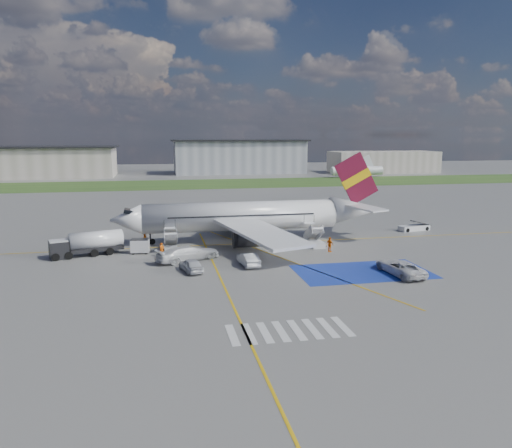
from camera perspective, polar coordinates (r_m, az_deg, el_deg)
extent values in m
plane|color=#60605E|center=(54.63, 0.67, -4.93)|extent=(400.00, 400.00, 0.00)
cube|color=#2D4C1E|center=(147.68, -7.06, 4.55)|extent=(400.00, 30.00, 0.01)
cube|color=gold|center=(66.08, -1.50, -2.27)|extent=(120.00, 0.20, 0.01)
cube|color=gold|center=(44.35, -3.00, -8.54)|extent=(0.20, 60.00, 0.01)
cube|color=gold|center=(66.08, -1.50, -2.27)|extent=(20.71, 56.45, 0.01)
cube|color=#1A339D|center=(53.92, 12.07, -5.36)|extent=(14.00, 8.00, 0.01)
cube|color=silver|center=(36.81, -2.71, -12.56)|extent=(0.60, 4.00, 0.01)
cube|color=silver|center=(36.99, -0.83, -12.43)|extent=(0.60, 4.00, 0.01)
cube|color=silver|center=(37.21, 1.03, -12.29)|extent=(0.60, 4.00, 0.01)
cube|color=silver|center=(37.47, 2.86, -12.14)|extent=(0.60, 4.00, 0.01)
cube|color=silver|center=(37.76, 4.67, -11.98)|extent=(0.60, 4.00, 0.01)
cube|color=silver|center=(38.09, 6.44, -11.81)|extent=(0.60, 4.00, 0.01)
cube|color=silver|center=(38.46, 8.18, -11.64)|extent=(0.60, 4.00, 0.01)
cube|color=silver|center=(38.86, 9.88, -11.45)|extent=(0.60, 4.00, 0.01)
cube|color=#A1998A|center=(187.06, -25.12, 6.38)|extent=(60.00, 22.00, 10.00)
cube|color=gray|center=(189.32, -1.94, 7.66)|extent=(48.00, 18.00, 12.00)
cube|color=#A1998A|center=(199.38, 14.31, 6.90)|extent=(40.00, 16.00, 8.00)
cylinder|color=silver|center=(67.38, -1.81, 0.91)|extent=(26.00, 3.90, 3.90)
cone|color=silver|center=(66.59, -14.64, 0.47)|extent=(4.00, 3.90, 3.90)
cube|color=black|center=(66.39, -14.16, 1.38)|extent=(1.67, 1.90, 0.82)
cone|color=silver|center=(71.77, 11.06, 1.62)|extent=(6.50, 3.90, 3.90)
cube|color=silver|center=(59.44, 0.51, -0.92)|extent=(9.86, 15.95, 1.40)
cube|color=silver|center=(75.92, -2.13, 1.50)|extent=(9.86, 15.95, 1.40)
cylinder|color=#38383A|center=(62.32, -0.94, -1.72)|extent=(3.40, 2.10, 2.10)
cylinder|color=#38383A|center=(73.16, -2.53, 0.05)|extent=(3.40, 2.10, 2.10)
cube|color=maroon|center=(71.38, 11.40, 5.12)|extent=(6.62, 0.30, 7.45)
cube|color=#E4B50C|center=(71.38, 11.40, 5.12)|extent=(4.36, 0.40, 3.08)
cube|color=silver|center=(68.99, 12.54, 1.81)|extent=(4.73, 5.95, 0.49)
cube|color=silver|center=(74.83, 10.57, 2.52)|extent=(4.73, 5.95, 0.49)
cube|color=black|center=(65.41, -1.52, 0.94)|extent=(19.50, 0.04, 0.18)
cube|color=black|center=(69.23, -2.08, 1.45)|extent=(19.50, 0.04, 0.18)
cube|color=silver|center=(62.76, -9.75, -1.73)|extent=(1.40, 3.73, 2.32)
cube|color=silver|center=(64.43, -9.83, -0.47)|extent=(1.40, 1.00, 0.12)
cylinder|color=black|center=(64.32, -10.46, -0.01)|extent=(0.06, 0.06, 1.10)
cylinder|color=black|center=(64.35, -9.22, 0.03)|extent=(0.06, 0.06, 1.10)
cube|color=silver|center=(61.44, -9.67, -3.04)|extent=(1.60, 2.40, 0.70)
cube|color=silver|center=(65.86, 6.55, -1.09)|extent=(1.40, 3.73, 2.32)
cube|color=silver|center=(67.45, 6.08, 0.09)|extent=(1.40, 1.00, 0.12)
cylinder|color=black|center=(67.15, 5.52, 0.53)|extent=(0.06, 0.06, 1.10)
cylinder|color=black|center=(67.57, 6.65, 0.57)|extent=(0.06, 0.06, 1.10)
cube|color=silver|center=(64.60, 6.97, -2.32)|extent=(1.60, 2.40, 0.70)
cube|color=black|center=(62.38, -21.60, -2.77)|extent=(2.60, 2.60, 2.08)
cylinder|color=silver|center=(62.83, -17.80, -1.73)|extent=(6.48, 3.80, 2.08)
cube|color=black|center=(63.04, -17.75, -2.66)|extent=(6.48, 3.80, 0.45)
cube|color=silver|center=(62.23, -13.11, -2.45)|extent=(2.31, 1.55, 1.52)
cube|color=black|center=(62.06, -13.14, -1.72)|extent=(2.19, 1.43, 0.13)
cube|color=silver|center=(78.79, 17.62, -0.43)|extent=(4.99, 2.46, 0.80)
cube|color=black|center=(79.44, 18.31, 0.13)|extent=(3.29, 1.76, 0.89)
imported|color=silver|center=(53.08, -7.44, -4.67)|extent=(2.70, 4.48, 1.43)
imported|color=silver|center=(55.03, -0.88, -4.03)|extent=(2.01, 4.59, 1.47)
imported|color=silver|center=(53.71, 16.13, -4.51)|extent=(2.87, 5.46, 1.98)
imported|color=silver|center=(57.65, -7.78, -3.06)|extent=(6.23, 4.59, 2.26)
imported|color=#FA630D|center=(60.18, -10.71, -2.89)|extent=(0.72, 0.66, 1.64)
imported|color=orange|center=(67.03, -12.63, -1.64)|extent=(0.68, 0.83, 1.61)
imported|color=orange|center=(61.95, 8.44, -2.34)|extent=(0.92, 1.17, 1.86)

